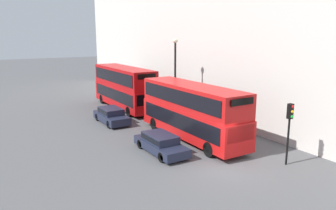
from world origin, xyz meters
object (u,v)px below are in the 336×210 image
Objects in this scene: bus_second_in_queue at (124,86)px; pedestrian at (174,108)px; bus_leading at (192,109)px; car_dark_sedan at (161,143)px; car_hatchback at (111,115)px; traffic_light at (290,121)px.

bus_second_in_queue is 6.01× the size of pedestrian.
bus_leading is 7.39m from pedestrian.
car_dark_sedan is at bearing -127.11° from pedestrian.
bus_second_in_queue is at bearing 54.88° from car_hatchback.
bus_second_in_queue is 2.79× the size of traffic_light.
car_dark_sedan is (-3.40, -13.52, -1.72)m from bus_second_in_queue.
traffic_light is (2.04, -7.01, 0.43)m from bus_leading.
bus_second_in_queue is at bearing 116.05° from pedestrian.
bus_leading is 12.21m from bus_second_in_queue.
bus_leading is at bearing -90.00° from bus_second_in_queue.
bus_second_in_queue is 2.31× the size of car_dark_sedan.
bus_leading is at bearing -111.74° from pedestrian.
car_dark_sedan is 8.14m from traffic_light.
car_hatchback is (-0.00, 8.69, 0.04)m from car_dark_sedan.
car_hatchback is (-3.40, 7.37, -1.55)m from bus_leading.
traffic_light is (2.04, -19.22, 0.31)m from bus_second_in_queue.
pedestrian is at bearing -63.95° from bus_second_in_queue.
car_dark_sedan is 1.02× the size of car_hatchback.
pedestrian is at bearing -6.10° from car_hatchback.
traffic_light is 13.88m from pedestrian.
car_hatchback is at bearing 110.72° from traffic_light.
car_dark_sedan is 1.21× the size of traffic_light.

